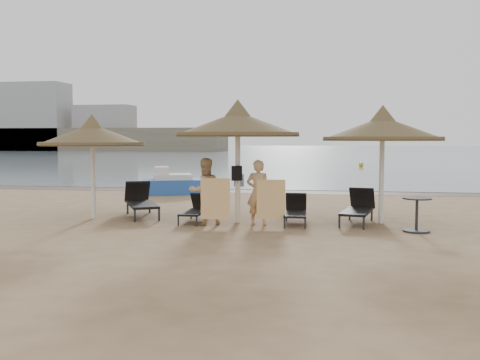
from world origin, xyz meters
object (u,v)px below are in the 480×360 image
Objects in this scene: palapa_right at (382,129)px; person_right at (258,187)px; lounger_far_right at (358,208)px; pedal_boat at (172,184)px; person_left at (205,186)px; palapa_left at (92,135)px; lounger_far_left at (141,201)px; lounger_near_left at (196,209)px; palapa_center at (238,125)px; lounger_near_right at (296,210)px; side_table at (417,216)px.

person_right is (-3.11, -0.84, -1.47)m from palapa_right.
lounger_far_right is 9.32m from pedal_boat.
palapa_right reaches higher than person_left.
lounger_far_left is (1.10, 0.71, -1.86)m from palapa_left.
palapa_right reaches higher than lounger_near_left.
palapa_right is (7.74, 0.44, 0.16)m from palapa_left.
palapa_left is 6.93m from pedal_boat.
person_left is (3.27, -0.54, -1.29)m from palapa_left.
palapa_right reaches higher than palapa_left.
pedal_boat is at bearing 119.61° from palapa_center.
palapa_right is at bearing -161.01° from person_right.
person_right is (3.53, -1.11, 0.54)m from lounger_far_left.
lounger_near_right is 1.23m from person_right.
person_right is at bearing -12.68° from lounger_near_left.
person_left is at bearing -153.95° from lounger_far_right.
lounger_far_left is at bearing -102.48° from pedal_boat.
lounger_near_right is 2.46m from person_left.
palapa_center is 1.21× the size of pedal_boat.
side_table is (4.41, -0.71, -2.18)m from palapa_center.
pedal_boat is at bearing 149.92° from lounger_far_right.
side_table is at bearing -30.89° from lounger_far_right.
palapa_center is (4.04, -0.03, 0.28)m from palapa_left.
lounger_far_left is (-2.94, 0.75, -2.14)m from palapa_center.
palapa_right is 1.56× the size of person_left.
palapa_right is 1.51× the size of lounger_far_right.
lounger_far_right is 2.74m from person_right.
lounger_far_right is 0.77× the size of pedal_boat.
lounger_far_left is 0.82× the size of pedal_boat.
palapa_center reaches higher than palapa_left.
lounger_near_right is at bearing 5.79° from palapa_center.
palapa_left is at bearing -164.63° from lounger_far_right.
palapa_right is 1.16× the size of pedal_boat.
lounger_near_right is at bearing -171.70° from palapa_right.
palapa_center is 3.73m from palapa_right.
palapa_center is at bearing -172.72° from palapa_right.
lounger_far_left is (-6.64, 0.27, -2.01)m from palapa_right.
palapa_center reaches higher than lounger_near_right.
palapa_right reaches higher than pedal_boat.
lounger_near_left is 0.60× the size of pedal_boat.
side_table is at bearing -9.14° from palapa_center.
side_table reaches higher than lounger_near_left.
lounger_near_left is (2.90, 0.02, -1.97)m from palapa_left.
palapa_right is 3.06m from lounger_near_right.
lounger_far_right is (7.17, 0.44, -1.89)m from palapa_left.
lounger_near_right is at bearing -146.58° from person_right.
palapa_center is at bearing -81.14° from pedal_boat.
lounger_far_left is at bearing -170.72° from lounger_far_right.
lounger_far_right is (6.07, -0.27, -0.03)m from lounger_far_left.
palapa_left is at bearing 179.02° from lounger_near_right.
person_left is 7.85m from pedal_boat.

